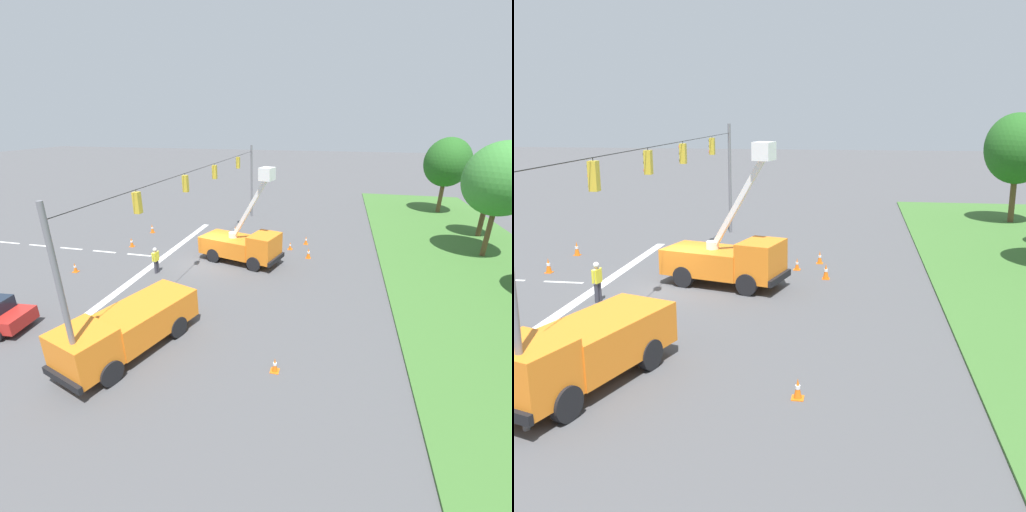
% 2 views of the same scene
% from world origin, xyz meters
% --- Properties ---
extents(ground_plane, '(200.00, 200.00, 0.00)m').
position_xyz_m(ground_plane, '(0.00, 0.00, 0.00)').
color(ground_plane, '#4C4C4F').
extents(grass_verge, '(56.00, 12.00, 0.10)m').
position_xyz_m(grass_verge, '(0.00, 18.00, 0.05)').
color(grass_verge, '#3D6B2D').
rests_on(grass_verge, ground).
extents(lane_markings, '(17.60, 15.25, 0.01)m').
position_xyz_m(lane_markings, '(0.00, -4.99, 0.00)').
color(lane_markings, silver).
rests_on(lane_markings, ground).
extents(signal_gantry, '(26.20, 0.33, 7.20)m').
position_xyz_m(signal_gantry, '(0.02, -0.00, 4.58)').
color(signal_gantry, slate).
rests_on(signal_gantry, ground).
extents(tree_far_west, '(5.10, 4.52, 7.90)m').
position_xyz_m(tree_far_west, '(-19.12, 19.57, 5.37)').
color(tree_far_west, brown).
rests_on(tree_far_west, ground).
extents(tree_west, '(3.47, 3.30, 5.79)m').
position_xyz_m(tree_west, '(-10.78, 20.89, 4.11)').
color(tree_west, brown).
rests_on(tree_west, ground).
extents(tree_centre, '(5.07, 4.88, 8.26)m').
position_xyz_m(tree_centre, '(-5.62, 19.54, 5.70)').
color(tree_centre, brown).
rests_on(tree_centre, ground).
extents(utility_truck_bucket_lift, '(3.80, 6.18, 6.72)m').
position_xyz_m(utility_truck_bucket_lift, '(-0.59, 2.51, 1.36)').
color(utility_truck_bucket_lift, orange).
rests_on(utility_truck_bucket_lift, ground).
extents(utility_truck_support_near, '(6.77, 4.08, 2.11)m').
position_xyz_m(utility_truck_support_near, '(10.39, 0.41, 1.18)').
color(utility_truck_support_near, orange).
rests_on(utility_truck_support_near, ground).
extents(road_worker, '(0.64, 0.33, 1.77)m').
position_xyz_m(road_worker, '(2.61, -2.59, 1.00)').
color(road_worker, '#383842').
rests_on(road_worker, ground).
extents(traffic_cone_foreground_left, '(0.36, 0.36, 0.63)m').
position_xyz_m(traffic_cone_foreground_left, '(10.30, 6.80, 0.30)').
color(traffic_cone_foreground_left, orange).
rests_on(traffic_cone_foreground_left, ground).
extents(traffic_cone_foreground_right, '(0.36, 0.36, 0.69)m').
position_xyz_m(traffic_cone_foreground_right, '(-5.35, 6.49, 0.34)').
color(traffic_cone_foreground_right, orange).
rests_on(traffic_cone_foreground_right, ground).
extents(traffic_cone_mid_left, '(0.36, 0.36, 0.77)m').
position_xyz_m(traffic_cone_mid_left, '(-2.34, 6.97, 0.38)').
color(traffic_cone_mid_left, orange).
rests_on(traffic_cone_mid_left, ground).
extents(traffic_cone_mid_right, '(0.36, 0.36, 0.62)m').
position_xyz_m(traffic_cone_mid_right, '(-3.86, 5.40, 0.30)').
color(traffic_cone_mid_right, orange).
rests_on(traffic_cone_mid_right, ground).
extents(traffic_cone_near_bucket, '(0.36, 0.36, 0.77)m').
position_xyz_m(traffic_cone_near_bucket, '(-1.53, -7.06, 0.38)').
color(traffic_cone_near_bucket, orange).
rests_on(traffic_cone_near_bucket, ground).
extents(traffic_cone_lane_edge_a, '(0.36, 0.36, 0.70)m').
position_xyz_m(traffic_cone_lane_edge_a, '(-6.77, 0.04, 0.34)').
color(traffic_cone_lane_edge_a, orange).
rests_on(traffic_cone_lane_edge_a, ground).
extents(traffic_cone_lane_edge_b, '(0.36, 0.36, 0.66)m').
position_xyz_m(traffic_cone_lane_edge_b, '(3.77, -7.96, 0.32)').
color(traffic_cone_lane_edge_b, orange).
rests_on(traffic_cone_lane_edge_b, ground).
extents(traffic_cone_far_left, '(0.36, 0.36, 0.80)m').
position_xyz_m(traffic_cone_far_left, '(-5.27, -7.32, 0.40)').
color(traffic_cone_far_left, orange).
rests_on(traffic_cone_far_left, ground).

